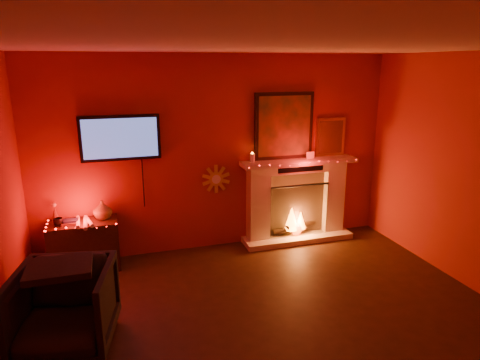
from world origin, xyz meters
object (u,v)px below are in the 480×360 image
at_px(fireplace, 296,192).
at_px(console_table, 85,243).
at_px(sunburst_clock, 216,179).
at_px(armchair, 65,308).
at_px(tv, 120,138).

height_order(fireplace, console_table, fireplace).
bearing_deg(sunburst_clock, console_table, -173.01).
bearing_deg(armchair, sunburst_clock, 55.00).
distance_m(fireplace, armchair, 3.55).
bearing_deg(console_table, tv, 19.77).
xyz_separation_m(fireplace, console_table, (-2.97, -0.13, -0.37)).
height_order(fireplace, tv, fireplace).
xyz_separation_m(fireplace, sunburst_clock, (-1.19, 0.09, 0.28)).
xyz_separation_m(fireplace, tv, (-2.44, 0.06, 0.92)).
height_order(tv, sunburst_clock, tv).
bearing_deg(tv, armchair, -110.03).
distance_m(sunburst_clock, armchair, 2.70).
xyz_separation_m(tv, console_table, (-0.53, -0.19, -1.29)).
bearing_deg(fireplace, sunburst_clock, 175.63).
bearing_deg(tv, fireplace, -1.50).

